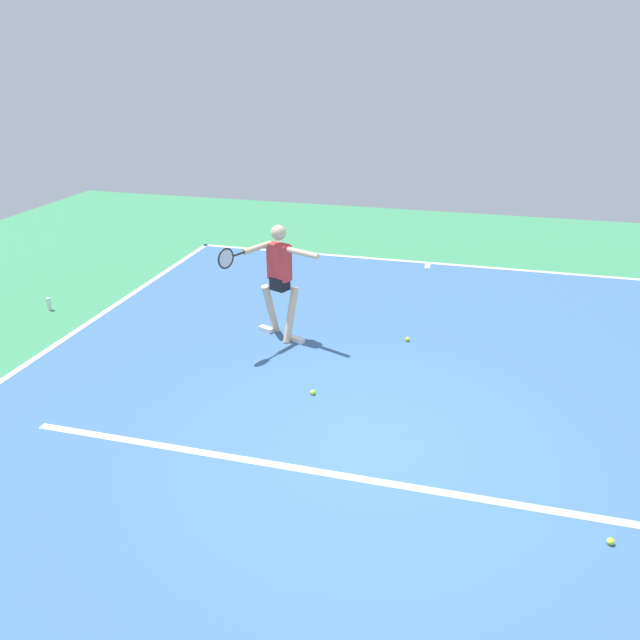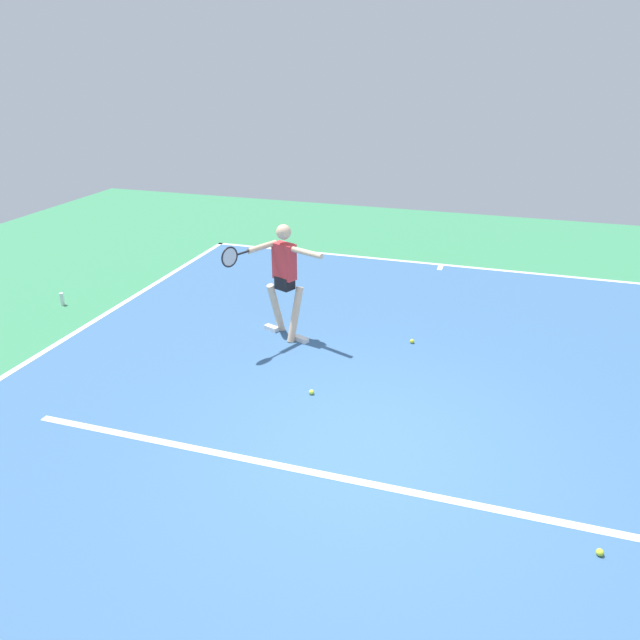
{
  "view_description": "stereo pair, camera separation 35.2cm",
  "coord_description": "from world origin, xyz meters",
  "px_view_note": "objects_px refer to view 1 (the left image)",
  "views": [
    {
      "loc": [
        -0.82,
        5.51,
        3.97
      ],
      "look_at": [
        0.93,
        -1.21,
        0.9
      ],
      "focal_mm": 33.62,
      "sensor_mm": 36.0,
      "label": 1
    },
    {
      "loc": [
        -1.16,
        5.42,
        3.97
      ],
      "look_at": [
        0.93,
        -1.21,
        0.9
      ],
      "focal_mm": 33.62,
      "sensor_mm": 36.0,
      "label": 2
    }
  ],
  "objects_px": {
    "tennis_ball_by_baseline": "(407,339)",
    "water_bottle": "(49,304)",
    "tennis_ball_by_sideline": "(313,392)",
    "tennis_player": "(278,275)",
    "tennis_ball_far_corner": "(611,541)"
  },
  "relations": [
    {
      "from": "tennis_ball_by_baseline",
      "to": "tennis_ball_by_sideline",
      "type": "xyz_separation_m",
      "value": [
        0.98,
        1.87,
        0.0
      ]
    },
    {
      "from": "tennis_ball_by_baseline",
      "to": "water_bottle",
      "type": "xyz_separation_m",
      "value": [
        6.05,
        0.32,
        0.08
      ]
    },
    {
      "from": "tennis_ball_far_corner",
      "to": "tennis_player",
      "type": "bearing_deg",
      "value": -38.59
    },
    {
      "from": "tennis_ball_by_baseline",
      "to": "tennis_player",
      "type": "bearing_deg",
      "value": 10.6
    },
    {
      "from": "tennis_ball_by_sideline",
      "to": "water_bottle",
      "type": "relative_size",
      "value": 0.3
    },
    {
      "from": "tennis_player",
      "to": "water_bottle",
      "type": "bearing_deg",
      "value": 22.05
    },
    {
      "from": "tennis_player",
      "to": "water_bottle",
      "type": "xyz_separation_m",
      "value": [
        4.14,
        -0.03,
        -0.91
      ]
    },
    {
      "from": "tennis_ball_by_baseline",
      "to": "water_bottle",
      "type": "bearing_deg",
      "value": 3.07
    },
    {
      "from": "tennis_player",
      "to": "tennis_ball_far_corner",
      "type": "relative_size",
      "value": 26.92
    },
    {
      "from": "tennis_ball_far_corner",
      "to": "tennis_ball_by_sideline",
      "type": "distance_m",
      "value": 3.71
    },
    {
      "from": "tennis_ball_by_sideline",
      "to": "water_bottle",
      "type": "xyz_separation_m",
      "value": [
        5.07,
        -1.55,
        0.08
      ]
    },
    {
      "from": "water_bottle",
      "to": "tennis_ball_by_baseline",
      "type": "bearing_deg",
      "value": -176.93
    },
    {
      "from": "tennis_ball_by_sideline",
      "to": "water_bottle",
      "type": "height_order",
      "value": "water_bottle"
    },
    {
      "from": "tennis_player",
      "to": "tennis_ball_by_sideline",
      "type": "relative_size",
      "value": 26.92
    },
    {
      "from": "tennis_ball_by_baseline",
      "to": "water_bottle",
      "type": "distance_m",
      "value": 6.06
    }
  ]
}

